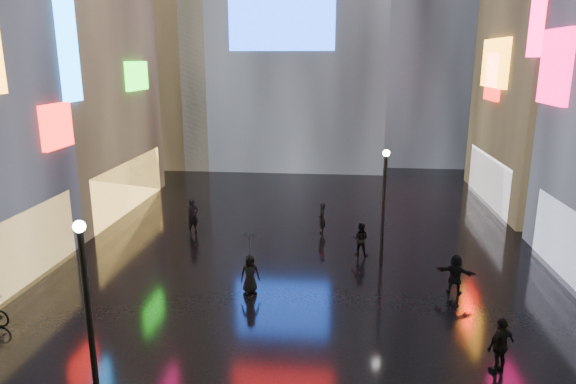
# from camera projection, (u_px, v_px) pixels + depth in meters

# --- Properties ---
(ground) EXTENTS (140.00, 140.00, 0.00)m
(ground) POSITION_uv_depth(u_px,v_px,m) (305.00, 251.00, 24.57)
(ground) COLOR black
(ground) RESTS_ON ground
(building_left_far) EXTENTS (10.28, 12.00, 22.00)m
(building_left_far) POSITION_uv_depth(u_px,v_px,m) (33.00, 21.00, 29.13)
(building_left_far) COLOR black
(building_left_far) RESTS_ON ground
(tower_flank_left) EXTENTS (10.00, 10.00, 26.00)m
(tower_flank_left) POSITION_uv_depth(u_px,v_px,m) (161.00, 9.00, 43.83)
(tower_flank_left) COLOR black
(tower_flank_left) RESTS_ON ground
(lamp_near) EXTENTS (0.30, 0.30, 5.20)m
(lamp_near) POSITION_uv_depth(u_px,v_px,m) (88.00, 307.00, 12.77)
(lamp_near) COLOR black
(lamp_near) RESTS_ON ground
(lamp_far) EXTENTS (0.30, 0.30, 5.20)m
(lamp_far) POSITION_uv_depth(u_px,v_px,m) (384.00, 201.00, 22.27)
(lamp_far) COLOR black
(lamp_far) RESTS_ON ground
(pedestrian_3) EXTENTS (1.08, 0.91, 1.74)m
(pedestrian_3) POSITION_uv_depth(u_px,v_px,m) (501.00, 345.00, 14.89)
(pedestrian_3) COLOR black
(pedestrian_3) RESTS_ON ground
(pedestrian_4) EXTENTS (0.87, 0.71, 1.54)m
(pedestrian_4) POSITION_uv_depth(u_px,v_px,m) (250.00, 274.00, 20.08)
(pedestrian_4) COLOR black
(pedestrian_4) RESTS_ON ground
(pedestrian_5) EXTENTS (1.56, 0.92, 1.61)m
(pedestrian_5) POSITION_uv_depth(u_px,v_px,m) (455.00, 274.00, 19.96)
(pedestrian_5) COLOR black
(pedestrian_5) RESTS_ON ground
(pedestrian_6) EXTENTS (0.76, 0.79, 1.82)m
(pedestrian_6) POSITION_uv_depth(u_px,v_px,m) (193.00, 216.00, 26.92)
(pedestrian_6) COLOR black
(pedestrian_6) RESTS_ON ground
(pedestrian_7) EXTENTS (0.87, 0.74, 1.57)m
(pedestrian_7) POSITION_uv_depth(u_px,v_px,m) (360.00, 239.00, 23.89)
(pedestrian_7) COLOR black
(pedestrian_7) RESTS_ON ground
(umbrella_2) EXTENTS (1.10, 1.12, 0.92)m
(umbrella_2) POSITION_uv_depth(u_px,v_px,m) (249.00, 244.00, 19.77)
(umbrella_2) COLOR black
(umbrella_2) RESTS_ON pedestrian_4
(pedestrian_8) EXTENTS (0.43, 0.62, 1.63)m
(pedestrian_8) POSITION_uv_depth(u_px,v_px,m) (322.00, 219.00, 26.86)
(pedestrian_8) COLOR black
(pedestrian_8) RESTS_ON ground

